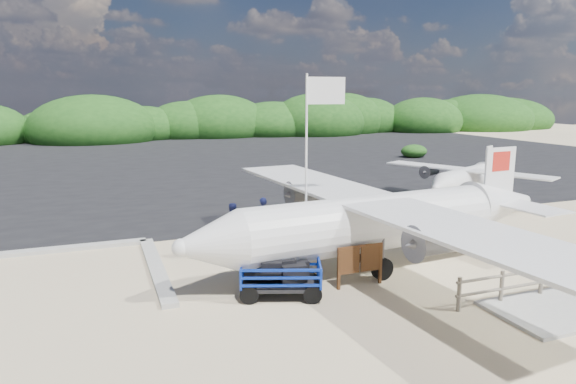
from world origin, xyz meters
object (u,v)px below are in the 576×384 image
(baggage_cart, at_px, (281,297))
(crew_a, at_px, (263,218))
(crew_b, at_px, (232,224))
(aircraft_small, at_px, (66,164))
(signboard, at_px, (359,286))
(flagpole, at_px, (306,268))
(crew_c, at_px, (299,224))
(aircraft_large, at_px, (351,160))

(baggage_cart, xyz_separation_m, crew_a, (1.47, 6.22, 0.88))
(crew_b, bearing_deg, baggage_cart, 92.78)
(crew_a, xyz_separation_m, crew_b, (-1.47, -0.50, -0.02))
(aircraft_small, bearing_deg, signboard, 80.49)
(baggage_cart, height_order, flagpole, flagpole)
(crew_c, xyz_separation_m, aircraft_small, (-9.95, 28.70, -0.74))
(aircraft_large, bearing_deg, crew_a, 49.50)
(signboard, distance_m, aircraft_small, 35.41)
(crew_b, height_order, crew_c, crew_b)
(baggage_cart, bearing_deg, crew_a, 96.51)
(crew_a, distance_m, aircraft_large, 26.67)
(baggage_cart, distance_m, aircraft_small, 34.68)
(crew_b, relative_size, crew_c, 1.17)
(crew_a, bearing_deg, crew_b, 38.99)
(crew_c, bearing_deg, aircraft_large, -131.71)
(signboard, height_order, crew_b, crew_b)
(signboard, relative_size, crew_a, 0.95)
(baggage_cart, relative_size, crew_a, 1.47)
(aircraft_small, bearing_deg, flagpole, 79.97)
(crew_b, xyz_separation_m, aircraft_large, (17.00, 22.17, -0.86))
(signboard, bearing_deg, crew_c, 88.56)
(signboard, bearing_deg, crew_b, 113.40)
(baggage_cart, relative_size, crew_c, 1.74)
(crew_a, xyz_separation_m, crew_c, (1.20, -1.01, -0.14))
(flagpole, bearing_deg, aircraft_small, 105.69)
(baggage_cart, height_order, crew_a, crew_a)
(baggage_cart, bearing_deg, flagpole, 70.96)
(baggage_cart, relative_size, flagpole, 0.39)
(baggage_cart, xyz_separation_m, crew_b, (-0.00, 5.72, 0.86))
(aircraft_large, bearing_deg, crew_b, 47.65)
(aircraft_small, bearing_deg, aircraft_large, 140.34)
(aircraft_large, bearing_deg, crew_c, 52.84)
(aircraft_large, bearing_deg, flagpole, 54.43)
(crew_c, bearing_deg, aircraft_small, -80.29)
(baggage_cart, distance_m, crew_c, 5.90)
(aircraft_large, distance_m, aircraft_small, 25.02)
(crew_a, relative_size, crew_b, 1.02)
(flagpole, distance_m, crew_c, 3.38)
(flagpole, bearing_deg, crew_c, 72.33)
(crew_a, bearing_deg, flagpole, 112.83)
(crew_a, distance_m, crew_b, 1.55)
(flagpole, distance_m, crew_a, 4.25)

